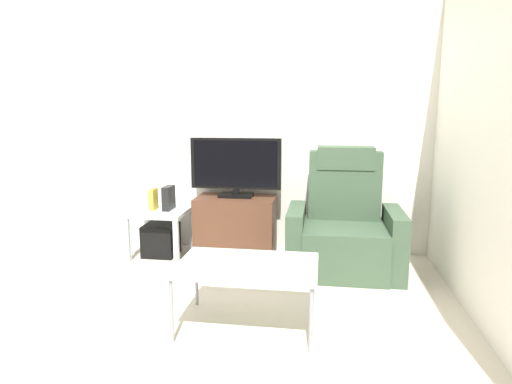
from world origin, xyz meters
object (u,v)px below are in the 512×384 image
book_middle (154,199)px  tv_stand (236,226)px  game_console (169,198)px  recliner_armchair (344,229)px  book_leftmost (149,201)px  cell_phone (270,266)px  side_table (160,217)px  television (236,166)px  subwoofer_box (161,240)px  coffee_table (247,268)px

book_middle → tv_stand: bearing=9.0°
book_middle → game_console: bearing=12.1°
recliner_armchair → book_leftmost: size_ratio=6.19×
book_middle → cell_phone: bearing=-46.1°
book_leftmost → cell_phone: (1.33, -1.33, -0.11)m
game_console → book_leftmost: bearing=-171.0°
side_table → book_leftmost: bearing=-168.7°
recliner_armchair → game_console: bearing=176.8°
television → side_table: bearing=-170.4°
book_leftmost → book_middle: bearing=0.0°
subwoofer_box → game_console: 0.43m
television → recliner_armchair: (1.02, -0.26, -0.51)m
recliner_armchair → book_middle: 1.82m
side_table → book_middle: bearing=-158.2°
book_middle → cell_phone: book_middle is taller
recliner_armchair → cell_phone: (-0.52, -1.22, 0.06)m
subwoofer_box → book_middle: book_middle is taller
recliner_armchair → cell_phone: size_ratio=7.20×
tv_stand → coffee_table: 1.47m
book_leftmost → cell_phone: 1.89m
subwoofer_box → cell_phone: (1.23, -1.35, 0.28)m
television → side_table: size_ratio=1.61×
game_console → cell_phone: bearing=-50.0°
subwoofer_box → side_table: bearing=135.0°
recliner_armchair → book_leftmost: bearing=178.2°
subwoofer_box → book_leftmost: (-0.10, -0.02, 0.39)m
tv_stand → side_table: tv_stand is taller
side_table → book_leftmost: (-0.10, -0.02, 0.16)m
subwoofer_box → cell_phone: cell_phone is taller
tv_stand → book_middle: bearing=-171.0°
subwoofer_box → cell_phone: bearing=-47.6°
television → cell_phone: bearing=-71.2°
television → cell_phone: size_ratio=5.81×
subwoofer_box → game_console: size_ratio=1.35×
subwoofer_box → coffee_table: bearing=-50.6°
tv_stand → book_middle: book_middle is taller
tv_stand → subwoofer_box: (-0.73, -0.10, -0.14)m
tv_stand → cell_phone: tv_stand is taller
television → book_leftmost: bearing=-170.2°
game_console → subwoofer_box: bearing=-173.7°
subwoofer_box → book_leftmost: book_leftmost is taller
subwoofer_box → cell_phone: 1.85m
side_table → game_console: bearing=6.3°
recliner_armchair → television: bearing=167.6°
tv_stand → recliner_armchair: recliner_armchair is taller
game_console → tv_stand: bearing=8.4°
tv_stand → book_leftmost: book_leftmost is taller
tv_stand → recliner_armchair: size_ratio=0.70×
book_leftmost → television: bearing=9.8°
book_leftmost → subwoofer_box: bearing=11.3°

